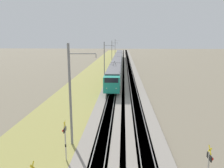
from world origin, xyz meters
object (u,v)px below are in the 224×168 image
at_px(catenary_mast_distant, 115,47).
at_px(catenary_mast_near, 71,95).
at_px(catenary_mast_mid, 105,60).
at_px(crossing_signal_aux, 65,137).
at_px(catenary_mast_far, 112,51).
at_px(passenger_train, 118,61).
at_px(crossing_signal_far, 209,166).

bearing_deg(catenary_mast_distant, catenary_mast_near, 180.00).
xyz_separation_m(catenary_mast_near, catenary_mast_mid, (35.55, -0.00, -0.24)).
bearing_deg(crossing_signal_aux, catenary_mast_far, -89.94).
bearing_deg(passenger_train, catenary_mast_near, -2.89).
distance_m(catenary_mast_mid, catenary_mast_far, 35.55).
relative_size(catenary_mast_near, catenary_mast_distant, 1.01).
relative_size(passenger_train, catenary_mast_near, 8.29).
height_order(passenger_train, catenary_mast_near, catenary_mast_near).
xyz_separation_m(catenary_mast_mid, catenary_mast_far, (35.55, -0.00, -0.06)).
relative_size(catenary_mast_near, catenary_mast_mid, 1.05).
bearing_deg(catenary_mast_far, catenary_mast_mid, 180.00).
relative_size(catenary_mast_near, catenary_mast_far, 1.07).
xyz_separation_m(passenger_train, crossing_signal_far, (-61.71, -7.29, -0.23)).
bearing_deg(crossing_signal_aux, passenger_train, -92.67).
bearing_deg(crossing_signal_far, catenary_mast_near, 148.16).
bearing_deg(catenary_mast_distant, crossing_signal_aux, -179.96).
height_order(crossing_signal_aux, catenary_mast_near, catenary_mast_near).
xyz_separation_m(crossing_signal_far, catenary_mast_mid, (41.82, 10.08, 2.55)).
bearing_deg(crossing_signal_far, passenger_train, 96.74).
relative_size(crossing_signal_far, crossing_signal_aux, 0.99).
relative_size(passenger_train, catenary_mast_distant, 8.38).
xyz_separation_m(catenary_mast_near, catenary_mast_distant, (106.66, -0.00, -0.05)).
distance_m(crossing_signal_far, catenary_mast_near, 12.20).
distance_m(crossing_signal_far, catenary_mast_distant, 113.40).
relative_size(crossing_signal_far, catenary_mast_distant, 0.37).
distance_m(crossing_signal_aux, catenary_mast_far, 73.91).
height_order(crossing_signal_far, catenary_mast_near, catenary_mast_near).
relative_size(crossing_signal_aux, catenary_mast_distant, 0.37).
distance_m(catenary_mast_mid, catenary_mast_distant, 71.11).
xyz_separation_m(passenger_train, catenary_mast_distant, (51.21, 2.80, 2.51)).
height_order(passenger_train, catenary_mast_mid, catenary_mast_mid).
distance_m(crossing_signal_aux, catenary_mast_mid, 38.40).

